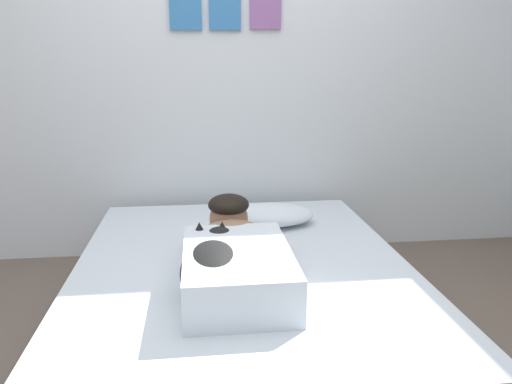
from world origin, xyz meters
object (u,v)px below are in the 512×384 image
(bed, at_px, (243,298))
(cell_phone, at_px, (243,288))
(pillow, at_px, (268,215))
(dog, at_px, (214,268))
(person_lying, at_px, (235,254))
(coffee_cup, at_px, (254,221))

(bed, distance_m, cell_phone, 0.35)
(pillow, relative_size, cell_phone, 3.71)
(pillow, xyz_separation_m, cell_phone, (-0.22, -0.81, -0.05))
(bed, xyz_separation_m, dog, (-0.14, -0.30, 0.29))
(person_lying, bearing_deg, pillow, 70.65)
(pillow, bearing_deg, person_lying, -109.35)
(pillow, distance_m, person_lying, 0.73)
(bed, bearing_deg, person_lying, -105.81)
(person_lying, bearing_deg, dog, -125.03)
(coffee_cup, bearing_deg, dog, -107.71)
(person_lying, xyz_separation_m, coffee_cup, (0.16, 0.64, -0.07))
(coffee_cup, bearing_deg, pillow, 30.25)
(cell_phone, bearing_deg, dog, -174.89)
(bed, height_order, pillow, pillow)
(dog, distance_m, cell_phone, 0.15)
(pillow, xyz_separation_m, coffee_cup, (-0.09, -0.05, -0.02))
(pillow, distance_m, cell_phone, 0.84)
(person_lying, height_order, dog, person_lying)
(person_lying, height_order, cell_phone, person_lying)
(coffee_cup, bearing_deg, bed, -102.84)
(person_lying, xyz_separation_m, dog, (-0.09, -0.13, -0.00))
(bed, height_order, cell_phone, cell_phone)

